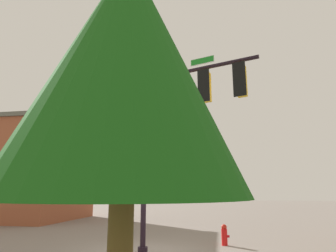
# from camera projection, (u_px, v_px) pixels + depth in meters

# --- Properties ---
(signal_pole_assembly) EXTENTS (4.51, 1.98, 7.36)m
(signal_pole_assembly) POSITION_uv_depth(u_px,v_px,m) (184.00, 109.00, 10.92)
(signal_pole_assembly) COLOR black
(signal_pole_assembly) RESTS_ON ground_plane
(fire_hydrant) EXTENTS (0.33, 0.24, 0.83)m
(fire_hydrant) POSITION_uv_depth(u_px,v_px,m) (224.00, 235.00, 12.04)
(fire_hydrant) COLOR red
(fire_hydrant) RESTS_ON ground_plane
(tree_near) EXTENTS (4.10, 4.10, 6.62)m
(tree_near) POSITION_uv_depth(u_px,v_px,m) (126.00, 67.00, 5.15)
(tree_near) COLOR brown
(tree_near) RESTS_ON ground_plane
(brick_building) EXTENTS (8.34, 8.25, 7.52)m
(brick_building) POSITION_uv_depth(u_px,v_px,m) (27.00, 171.00, 23.44)
(brick_building) COLOR brown
(brick_building) RESTS_ON ground_plane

